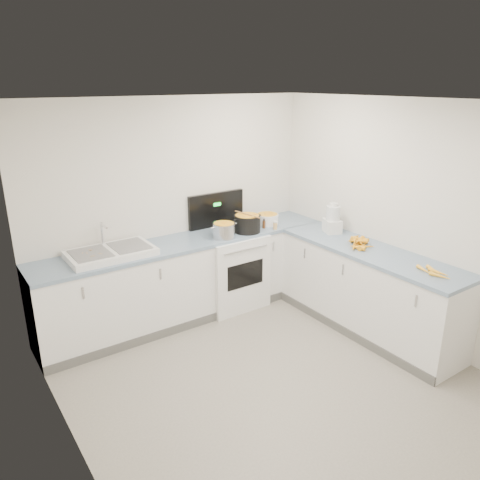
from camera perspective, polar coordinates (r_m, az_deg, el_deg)
floor at (r=4.50m, az=5.07°, el=-17.37°), size 3.50×4.00×0.00m
ceiling at (r=3.63m, az=6.26°, el=16.34°), size 3.50×4.00×0.00m
wall_back at (r=5.49m, az=-7.97°, el=3.91°), size 3.50×0.00×2.50m
wall_left at (r=3.15m, az=-19.90°, el=-8.87°), size 0.00×4.00×2.50m
wall_right at (r=5.14m, az=20.71°, el=1.82°), size 0.00×4.00×2.50m
counter_back at (r=5.49m, az=-6.17°, el=-4.62°), size 3.50×0.62×0.94m
counter_right at (r=5.35m, az=15.26°, el=-5.89°), size 0.62×2.20×0.94m
stove at (r=5.74m, az=-1.28°, el=-3.41°), size 0.76×0.65×1.36m
sink at (r=4.98m, az=-15.49°, el=-1.49°), size 0.86×0.52×0.31m
steel_pot at (r=5.35m, az=-1.97°, el=1.07°), size 0.32×0.32×0.19m
black_pot at (r=5.55m, az=0.88°, el=1.92°), size 0.41×0.41×0.22m
wooden_spoon at (r=5.51m, az=0.89°, el=3.13°), size 0.08×0.41×0.02m
mixing_bowl at (r=5.87m, az=3.35°, el=2.57°), size 0.37×0.37×0.13m
extract_bottle at (r=5.71m, az=2.94°, el=1.91°), size 0.04×0.04×0.09m
spice_jar at (r=5.67m, az=4.31°, el=1.74°), size 0.05×0.05×0.09m
food_processor at (r=5.62m, az=11.23°, el=2.42°), size 0.24×0.26×0.36m
carrot_pile at (r=5.26m, az=14.24°, el=-0.24°), size 0.41×0.34×0.09m
peeled_carrots at (r=4.73m, az=22.55°, el=-3.61°), size 0.17×0.37×0.04m
peelings at (r=4.89m, az=-17.58°, el=-1.58°), size 0.17×0.21×0.01m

